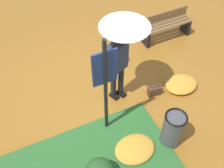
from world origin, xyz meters
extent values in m
plane|color=#9E6623|center=(0.00, 0.00, 0.00)|extent=(18.00, 18.00, 0.00)
cylinder|color=black|center=(0.19, -0.04, 0.43)|extent=(0.12, 0.12, 0.86)
cylinder|color=black|center=(0.37, -0.04, 0.43)|extent=(0.12, 0.12, 0.86)
cube|color=black|center=(0.19, -0.08, 0.04)|extent=(0.18, 0.24, 0.08)
cube|color=black|center=(0.37, -0.08, 0.04)|extent=(0.18, 0.24, 0.08)
cube|color=#2D3851|center=(0.28, -0.04, 1.18)|extent=(0.44, 0.36, 0.64)
sphere|color=tan|center=(0.28, -0.04, 1.64)|extent=(0.20, 0.20, 0.20)
ellipsoid|color=black|center=(0.28, -0.04, 1.67)|extent=(0.20, 0.20, 0.15)
cylinder|color=#2D3851|center=(0.06, -0.07, 1.39)|extent=(0.18, 0.13, 0.18)
cylinder|color=#2D3851|center=(0.10, -0.08, 1.48)|extent=(0.24, 0.11, 0.33)
cube|color=black|center=(0.19, -0.06, 1.62)|extent=(0.07, 0.04, 0.14)
cylinder|color=#2D3851|center=(0.44, -0.04, 1.42)|extent=(0.11, 0.10, 0.09)
cylinder|color=#2D3851|center=(0.42, -0.03, 1.51)|extent=(0.10, 0.09, 0.23)
cylinder|color=#A5A5AD|center=(0.42, -0.02, 1.83)|extent=(0.02, 0.02, 0.41)
cone|color=silver|center=(0.42, -0.02, 1.92)|extent=(0.96, 0.96, 0.16)
sphere|color=#A5A5AD|center=(0.42, -0.02, 2.03)|extent=(0.02, 0.02, 0.02)
cylinder|color=black|center=(-0.29, -0.73, 1.15)|extent=(0.07, 0.07, 2.30)
cube|color=navy|center=(-0.29, -0.72, 1.70)|extent=(0.44, 0.04, 0.70)
cube|color=red|center=(-0.29, -0.70, 1.70)|extent=(0.38, 0.01, 0.64)
cube|color=#4C3323|center=(1.05, -0.38, 0.12)|extent=(0.32, 0.18, 0.24)
torus|color=#4C3323|center=(1.05, -0.38, 0.28)|extent=(0.18, 0.04, 0.18)
cube|color=black|center=(1.74, 1.24, 0.22)|extent=(0.07, 0.36, 0.44)
cube|color=black|center=(3.02, 1.24, 0.22)|extent=(0.07, 0.36, 0.44)
cube|color=brown|center=(2.38, 1.12, 0.46)|extent=(1.40, 0.12, 0.04)
cube|color=brown|center=(2.38, 1.24, 0.46)|extent=(1.40, 0.12, 0.04)
cube|color=brown|center=(2.38, 1.36, 0.46)|extent=(1.40, 0.12, 0.04)
cube|color=brown|center=(2.38, 1.41, 0.56)|extent=(1.40, 0.06, 0.10)
cube|color=brown|center=(2.38, 1.41, 0.70)|extent=(1.40, 0.06, 0.10)
cylinder|color=#4C4C51|center=(0.71, -1.55, 0.40)|extent=(0.40, 0.40, 0.80)
torus|color=black|center=(0.71, -1.55, 0.82)|extent=(0.42, 0.42, 0.04)
ellipsoid|color=gold|center=(-0.03, -1.47, 0.09)|extent=(0.80, 0.64, 0.18)
ellipsoid|color=#A86023|center=(0.67, 1.01, 0.09)|extent=(0.79, 0.63, 0.17)
ellipsoid|color=gold|center=(1.74, -0.45, 0.09)|extent=(0.78, 0.62, 0.17)
camera|label=1|loc=(-1.47, -3.53, 4.74)|focal=43.00mm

